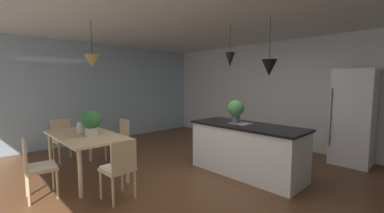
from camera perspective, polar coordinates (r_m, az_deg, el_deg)
name	(u,v)px	position (r m, az deg, el deg)	size (l,w,h in m)	color
ground_plane	(202,184)	(4.24, 2.38, -17.56)	(10.00, 8.40, 0.04)	brown
ceiling_slab	(203,10)	(4.05, 2.56, 21.50)	(10.00, 8.40, 0.12)	silver
wall_back_kitchen	(292,94)	(6.65, 22.32, 2.64)	(10.00, 0.12, 2.70)	silver
window_wall_left_glazing	(98,93)	(7.33, -21.13, 2.93)	(0.06, 8.40, 2.70)	#9EB7C6
dining_table	(85,138)	(4.70, -23.59, -6.83)	(1.71, 0.91, 0.75)	#D1B284
chair_kitchen_end	(119,167)	(3.66, -16.58, -13.37)	(0.42, 0.42, 0.87)	tan
chair_far_left	(119,139)	(5.41, -16.67, -7.17)	(0.41, 0.41, 0.87)	tan
chair_near_right	(37,166)	(4.18, -32.46, -11.63)	(0.44, 0.44, 0.87)	tan
chair_window_end	(64,138)	(5.88, -27.70, -6.55)	(0.42, 0.42, 0.87)	tan
kitchen_island	(246,149)	(4.58, 12.56, -9.56)	(2.05, 0.83, 0.91)	white
refrigerator	(353,117)	(5.86, 33.46, -2.09)	(0.70, 0.67, 1.92)	silver
pendant_over_table	(92,61)	(4.59, -22.22, 9.77)	(0.25, 0.25, 0.80)	black
pendant_over_island_main	(230,60)	(4.67, 8.86, 10.73)	(0.17, 0.17, 0.76)	black
pendant_over_island_aux	(269,68)	(4.22, 17.53, 8.62)	(0.25, 0.25, 0.95)	black
potted_plant_on_island	(236,109)	(4.59, 10.14, -0.65)	(0.30, 0.30, 0.43)	#4C4C51
potted_plant_on_table	(91,121)	(4.50, -22.43, -3.18)	(0.32, 0.32, 0.44)	beige
vase_on_dining_table	(81,128)	(4.78, -24.44, -4.58)	(0.13, 0.13, 0.19)	silver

